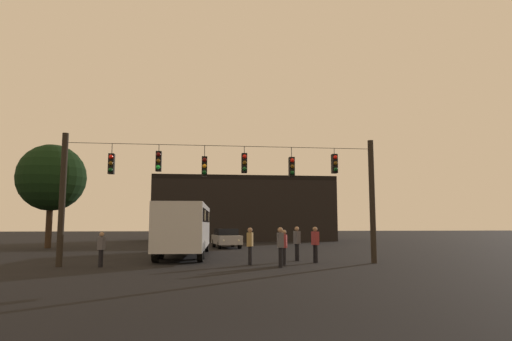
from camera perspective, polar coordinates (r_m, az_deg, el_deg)
ground_plane at (r=30.23m, az=-5.13°, el=-10.48°), size 168.00×168.00×0.00m
overhead_signal_span at (r=21.11m, az=-4.07°, el=-1.94°), size 14.99×0.44×6.08m
city_bus at (r=26.89m, az=-9.08°, el=-6.90°), size 3.06×11.11×3.00m
car_near_right at (r=35.71m, az=-3.86°, el=-8.66°), size 2.28×4.48×1.52m
car_far_left at (r=40.57m, az=-10.81°, el=-8.33°), size 2.19×4.46×1.52m
pedestrian_crossing_left at (r=19.77m, az=3.17°, el=-9.53°), size 0.26×0.37×1.76m
pedestrian_crossing_center at (r=23.33m, az=5.31°, el=-9.08°), size 0.34×0.41×1.77m
pedestrian_crossing_right at (r=21.04m, az=-0.78°, el=-9.42°), size 0.34×0.42×1.74m
pedestrian_near_bus at (r=22.30m, az=7.66°, el=-9.16°), size 0.35×0.42×1.77m
pedestrian_trailing at (r=20.82m, az=3.65°, el=-9.62°), size 0.35×0.42×1.63m
pedestrian_far_side at (r=21.16m, az=-19.35°, el=-9.35°), size 0.31×0.40×1.55m
corner_building at (r=51.37m, az=-1.75°, el=-5.04°), size 19.94×8.72×7.11m
tree_left_silhouette at (r=38.84m, az=-24.89°, el=-0.86°), size 5.31×5.31×8.23m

